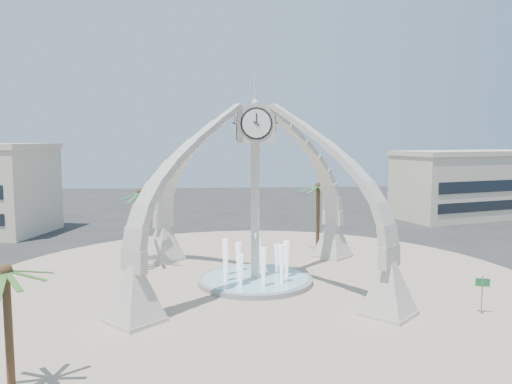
{
  "coord_description": "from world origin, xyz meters",
  "views": [
    {
      "loc": [
        -2.43,
        -33.86,
        10.01
      ],
      "look_at": [
        0.21,
        2.0,
        6.22
      ],
      "focal_mm": 35.0,
      "sensor_mm": 36.0,
      "label": 1
    }
  ],
  "objects": [
    {
      "name": "plaza",
      "position": [
        0.0,
        0.0,
        0.03
      ],
      "size": [
        40.0,
        40.0,
        0.06
      ],
      "primitive_type": "cylinder",
      "color": "tan",
      "rests_on": "ground"
    },
    {
      "name": "street_sign",
      "position": [
        12.5,
        -7.18,
        1.63
      ],
      "size": [
        0.81,
        0.24,
        2.28
      ],
      "rotation": [
        0.0,
        0.0,
        -0.27
      ],
      "color": "slate",
      "rests_on": "ground"
    },
    {
      "name": "fountain",
      "position": [
        0.0,
        0.0,
        0.29
      ],
      "size": [
        8.0,
        8.0,
        3.62
      ],
      "color": "#98989B",
      "rests_on": "ground"
    },
    {
      "name": "building_ne",
      "position": [
        30.0,
        28.0,
        4.31
      ],
      "size": [
        21.87,
        14.17,
        8.6
      ],
      "rotation": [
        0.0,
        0.0,
        0.31
      ],
      "color": "beige",
      "rests_on": "ground"
    },
    {
      "name": "palm_south",
      "position": [
        -10.66,
        -14.5,
        4.93
      ],
      "size": [
        3.68,
        3.68,
        5.63
      ],
      "rotation": [
        0.0,
        0.0,
        -0.1
      ],
      "color": "brown",
      "rests_on": "ground"
    },
    {
      "name": "palm_north",
      "position": [
        6.25,
        9.31,
        5.87
      ],
      "size": [
        3.79,
        3.79,
        6.67
      ],
      "rotation": [
        0.0,
        0.0,
        -0.02
      ],
      "color": "brown",
      "rests_on": "ground"
    },
    {
      "name": "clock_tower",
      "position": [
        -0.0,
        -0.0,
        6.49
      ],
      "size": [
        17.94,
        17.94,
        16.3
      ],
      "color": "beige",
      "rests_on": "ground"
    },
    {
      "name": "palm_west",
      "position": [
        -8.5,
        4.45,
        5.92
      ],
      "size": [
        4.23,
        4.23,
        6.68
      ],
      "rotation": [
        0.0,
        0.0,
        0.27
      ],
      "color": "brown",
      "rests_on": "ground"
    },
    {
      "name": "ground",
      "position": [
        0.0,
        0.0,
        0.0
      ],
      "size": [
        140.0,
        140.0,
        0.0
      ],
      "primitive_type": "plane",
      "color": "#282828",
      "rests_on": "ground"
    }
  ]
}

